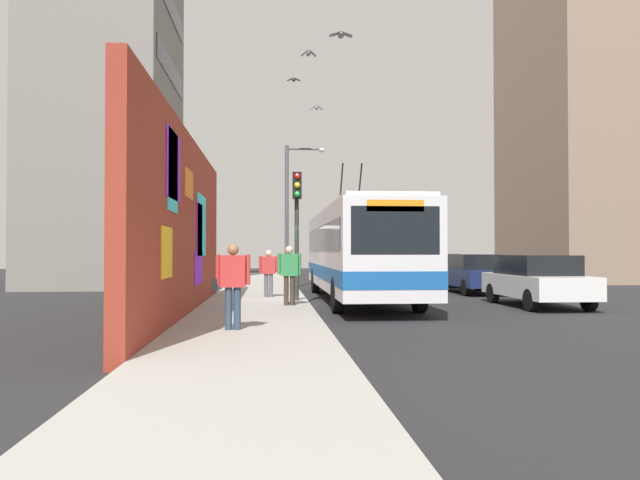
{
  "coord_description": "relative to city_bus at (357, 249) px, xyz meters",
  "views": [
    {
      "loc": [
        -19.54,
        1.17,
        1.7
      ],
      "look_at": [
        0.46,
        -0.5,
        2.08
      ],
      "focal_mm": 33.29,
      "sensor_mm": 36.0,
      "label": 1
    }
  ],
  "objects": [
    {
      "name": "parked_car_champagne",
      "position": [
        8.54,
        -5.2,
        -0.93
      ],
      "size": [
        4.68,
        1.88,
        1.58
      ],
      "color": "#C6B793",
      "rests_on": "ground_plane"
    },
    {
      "name": "traffic_light",
      "position": [
        -1.59,
        2.15,
        1.13
      ],
      "size": [
        0.49,
        0.28,
        4.06
      ],
      "color": "#2D382D",
      "rests_on": "sidewalk_slab"
    },
    {
      "name": "pedestrian_near_wall",
      "position": [
        -8.38,
        3.72,
        -0.62
      ],
      "size": [
        0.23,
        0.76,
        1.7
      ],
      "color": "#2D3F59",
      "rests_on": "sidewalk_slab"
    },
    {
      "name": "parked_car_white",
      "position": [
        -2.56,
        -5.2,
        -0.93
      ],
      "size": [
        4.37,
        1.93,
        1.58
      ],
      "color": "white",
      "rests_on": "ground_plane"
    },
    {
      "name": "sidewalk_slab",
      "position": [
        -0.66,
        3.4,
        -1.69
      ],
      "size": [
        48.0,
        3.2,
        0.15
      ],
      "primitive_type": "cube",
      "color": "#9E9B93",
      "rests_on": "ground_plane"
    },
    {
      "name": "street_lamp",
      "position": [
        6.63,
        2.04,
        2.06
      ],
      "size": [
        0.44,
        1.83,
        6.36
      ],
      "color": "#4C4C51",
      "rests_on": "sidewalk_slab"
    },
    {
      "name": "building_far_left",
      "position": [
        9.91,
        11.0,
        9.15
      ],
      "size": [
        8.75,
        6.04,
        21.82
      ],
      "color": "gray",
      "rests_on": "ground_plane"
    },
    {
      "name": "building_far_right",
      "position": [
        13.12,
        -15.2,
        8.82
      ],
      "size": [
        9.87,
        6.72,
        21.18
      ],
      "color": "gray",
      "rests_on": "ground_plane"
    },
    {
      "name": "pedestrian_midblock",
      "position": [
        -0.01,
        3.04,
        -0.69
      ],
      "size": [
        0.22,
        0.65,
        1.59
      ],
      "color": "#595960",
      "rests_on": "sidewalk_slab"
    },
    {
      "name": "graffiti_wall",
      "position": [
        -4.72,
        5.15,
        0.57
      ],
      "size": [
        13.9,
        0.32,
        4.65
      ],
      "color": "maroon",
      "rests_on": "ground_plane"
    },
    {
      "name": "flying_pigeons",
      "position": [
        -0.03,
        1.57,
        6.04
      ],
      "size": [
        10.96,
        1.3,
        2.14
      ],
      "color": "slate"
    },
    {
      "name": "parked_car_navy",
      "position": [
        3.34,
        -5.2,
        -0.93
      ],
      "size": [
        4.53,
        1.75,
        1.58
      ],
      "color": "navy",
      "rests_on": "ground_plane"
    },
    {
      "name": "city_bus",
      "position": [
        0.0,
        0.0,
        0.0
      ],
      "size": [
        12.6,
        2.57,
        4.94
      ],
      "color": "silver",
      "rests_on": "ground_plane"
    },
    {
      "name": "pedestrian_at_curb",
      "position": [
        -3.15,
        2.44,
        -0.61
      ],
      "size": [
        0.23,
        0.68,
        1.7
      ],
      "color": "#3F3326",
      "rests_on": "sidewalk_slab"
    },
    {
      "name": "ground_plane",
      "position": [
        -0.66,
        1.8,
        -1.76
      ],
      "size": [
        80.0,
        80.0,
        0.0
      ],
      "primitive_type": "plane",
      "color": "#232326"
    }
  ]
}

